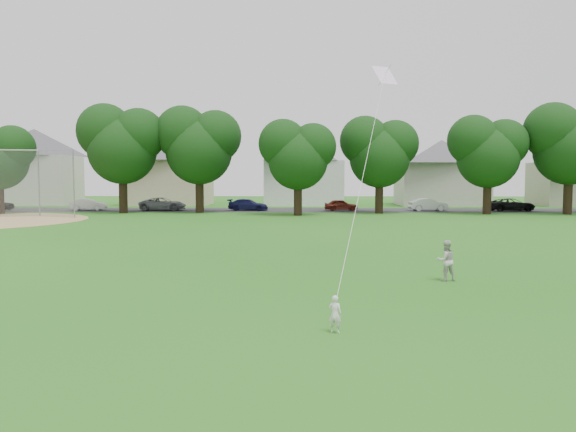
{
  "coord_description": "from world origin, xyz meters",
  "views": [
    {
      "loc": [
        -0.05,
        -14.08,
        3.46
      ],
      "look_at": [
        -0.5,
        2.0,
        2.3
      ],
      "focal_mm": 35.0,
      "sensor_mm": 36.0,
      "label": 1
    }
  ],
  "objects": [
    {
      "name": "ground",
      "position": [
        0.0,
        0.0,
        0.0
      ],
      "size": [
        160.0,
        160.0,
        0.0
      ],
      "primitive_type": "plane",
      "color": "#1F6116",
      "rests_on": "ground"
    },
    {
      "name": "street",
      "position": [
        0.0,
        42.0,
        0.01
      ],
      "size": [
        90.0,
        7.0,
        0.01
      ],
      "primitive_type": "cube",
      "color": "#2D2D30",
      "rests_on": "ground"
    },
    {
      "name": "older_boy",
      "position": [
        4.63,
        4.35,
        0.67
      ],
      "size": [
        0.76,
        0.65,
        1.34
      ],
      "primitive_type": "imported",
      "rotation": [
        0.0,
        0.0,
        3.39
      ],
      "color": "beige",
      "rests_on": "ground"
    },
    {
      "name": "parked_cars",
      "position": [
        0.77,
        41.0,
        0.62
      ],
      "size": [
        64.96,
        2.53,
        1.27
      ],
      "color": "black",
      "rests_on": "ground"
    },
    {
      "name": "house_row",
      "position": [
        -0.11,
        52.0,
        5.01
      ],
      "size": [
        77.8,
        14.17,
        10.57
      ],
      "color": "silver",
      "rests_on": "ground"
    },
    {
      "name": "toddler",
      "position": [
        0.65,
        -1.9,
        0.42
      ],
      "size": [
        0.36,
        0.31,
        0.84
      ],
      "primitive_type": "imported",
      "rotation": [
        0.0,
        0.0,
        2.72
      ],
      "color": "white",
      "rests_on": "ground"
    },
    {
      "name": "tree_row",
      "position": [
        4.17,
        36.83,
        6.28
      ],
      "size": [
        81.68,
        9.12,
        10.33
      ],
      "color": "black",
      "rests_on": "ground"
    },
    {
      "name": "kite",
      "position": [
        1.91,
        3.38,
        4.03
      ],
      "size": [
        1.88,
        5.82,
        12.83
      ],
      "color": "white",
      "rests_on": "ground"
    }
  ]
}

